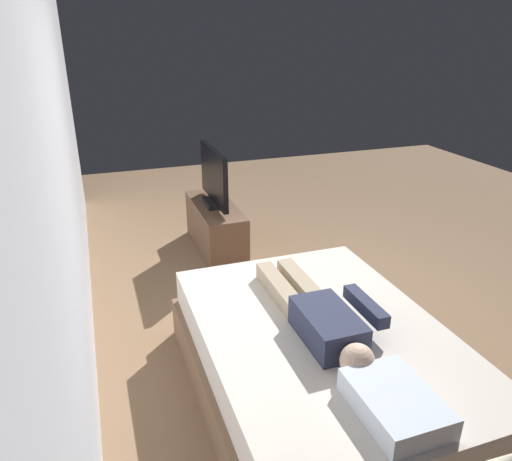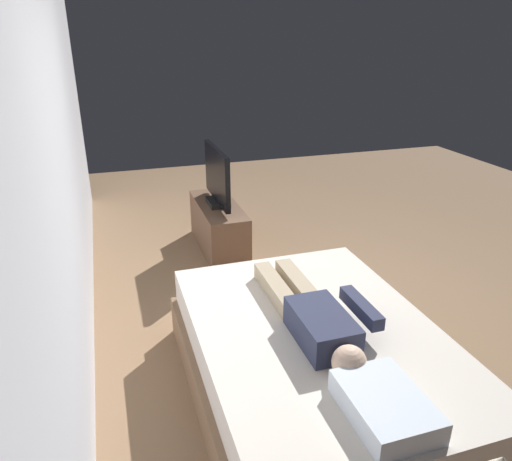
{
  "view_description": "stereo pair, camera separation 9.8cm",
  "coord_description": "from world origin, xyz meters",
  "px_view_note": "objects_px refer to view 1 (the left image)",
  "views": [
    {
      "loc": [
        -3.02,
        1.5,
        2.19
      ],
      "look_at": [
        0.34,
        0.32,
        0.69
      ],
      "focal_mm": 33.8,
      "sensor_mm": 36.0,
      "label": 1
    },
    {
      "loc": [
        -3.05,
        1.4,
        2.19
      ],
      "look_at": [
        0.34,
        0.32,
        0.69
      ],
      "focal_mm": 33.8,
      "sensor_mm": 36.0,
      "label": 2
    }
  ],
  "objects_px": {
    "bed": "(321,366)",
    "pillow": "(395,403)",
    "remote": "(365,301)",
    "person": "(320,315)",
    "tv": "(214,178)",
    "tv_stand": "(216,227)"
  },
  "relations": [
    {
      "from": "pillow",
      "to": "person",
      "type": "distance_m",
      "value": 0.75
    },
    {
      "from": "remote",
      "to": "tv",
      "type": "distance_m",
      "value": 2.31
    },
    {
      "from": "bed",
      "to": "pillow",
      "type": "distance_m",
      "value": 0.8
    },
    {
      "from": "pillow",
      "to": "person",
      "type": "relative_size",
      "value": 0.38
    },
    {
      "from": "bed",
      "to": "pillow",
      "type": "height_order",
      "value": "pillow"
    },
    {
      "from": "tv",
      "to": "person",
      "type": "bearing_deg",
      "value": -179.75
    },
    {
      "from": "tv_stand",
      "to": "tv",
      "type": "xyz_separation_m",
      "value": [
        0.0,
        0.0,
        0.53
      ]
    },
    {
      "from": "person",
      "to": "tv_stand",
      "type": "distance_m",
      "value": 2.44
    },
    {
      "from": "person",
      "to": "remote",
      "type": "height_order",
      "value": "person"
    },
    {
      "from": "remote",
      "to": "person",
      "type": "bearing_deg",
      "value": 110.47
    },
    {
      "from": "remote",
      "to": "tv",
      "type": "relative_size",
      "value": 0.17
    },
    {
      "from": "pillow",
      "to": "tv_stand",
      "type": "bearing_deg",
      "value": 0.48
    },
    {
      "from": "person",
      "to": "tv",
      "type": "height_order",
      "value": "tv"
    },
    {
      "from": "bed",
      "to": "person",
      "type": "relative_size",
      "value": 1.65
    },
    {
      "from": "pillow",
      "to": "remote",
      "type": "xyz_separation_m",
      "value": [
        0.9,
        -0.39,
        -0.05
      ]
    },
    {
      "from": "bed",
      "to": "tv_stand",
      "type": "xyz_separation_m",
      "value": [
        2.44,
        0.03,
        -0.01
      ]
    },
    {
      "from": "remote",
      "to": "tv",
      "type": "height_order",
      "value": "tv"
    },
    {
      "from": "pillow",
      "to": "remote",
      "type": "distance_m",
      "value": 0.98
    },
    {
      "from": "bed",
      "to": "remote",
      "type": "height_order",
      "value": "remote"
    },
    {
      "from": "remote",
      "to": "tv_stand",
      "type": "xyz_separation_m",
      "value": [
        2.26,
        0.42,
        -0.3
      ]
    },
    {
      "from": "bed",
      "to": "pillow",
      "type": "xyz_separation_m",
      "value": [
        -0.72,
        0.0,
        0.34
      ]
    },
    {
      "from": "pillow",
      "to": "remote",
      "type": "relative_size",
      "value": 3.2
    }
  ]
}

